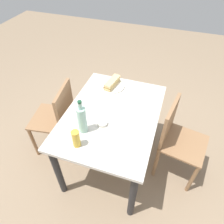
{
  "coord_description": "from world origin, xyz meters",
  "views": [
    {
      "loc": [
        -1.23,
        -0.42,
        2.01
      ],
      "look_at": [
        0.0,
        0.0,
        0.75
      ],
      "focal_mm": 32.66,
      "sensor_mm": 36.0,
      "label": 1
    }
  ],
  "objects_px": {
    "chair_far": "(58,116)",
    "baguette_sandwich_near": "(112,83)",
    "dining_table": "(112,122)",
    "beer_glass": "(76,139)",
    "plate_near": "(112,86)",
    "knife_near": "(107,84)",
    "olive_bowl": "(102,123)",
    "water_bottle": "(82,119)",
    "chair_near": "(176,137)"
  },
  "relations": [
    {
      "from": "chair_far",
      "to": "baguette_sandwich_near",
      "type": "height_order",
      "value": "chair_far"
    },
    {
      "from": "chair_far",
      "to": "baguette_sandwich_near",
      "type": "bearing_deg",
      "value": -52.45
    },
    {
      "from": "dining_table",
      "to": "beer_glass",
      "type": "height_order",
      "value": "beer_glass"
    },
    {
      "from": "plate_near",
      "to": "knife_near",
      "type": "distance_m",
      "value": 0.06
    },
    {
      "from": "beer_glass",
      "to": "olive_bowl",
      "type": "height_order",
      "value": "beer_glass"
    },
    {
      "from": "baguette_sandwich_near",
      "to": "knife_near",
      "type": "relative_size",
      "value": 1.31
    },
    {
      "from": "baguette_sandwich_near",
      "to": "dining_table",
      "type": "bearing_deg",
      "value": -161.73
    },
    {
      "from": "dining_table",
      "to": "olive_bowl",
      "type": "distance_m",
      "value": 0.2
    },
    {
      "from": "chair_far",
      "to": "baguette_sandwich_near",
      "type": "relative_size",
      "value": 3.64
    },
    {
      "from": "knife_near",
      "to": "chair_far",
      "type": "bearing_deg",
      "value": 131.02
    },
    {
      "from": "knife_near",
      "to": "baguette_sandwich_near",
      "type": "bearing_deg",
      "value": -88.57
    },
    {
      "from": "baguette_sandwich_near",
      "to": "knife_near",
      "type": "bearing_deg",
      "value": 91.43
    },
    {
      "from": "water_bottle",
      "to": "beer_glass",
      "type": "distance_m",
      "value": 0.16
    },
    {
      "from": "baguette_sandwich_near",
      "to": "beer_glass",
      "type": "relative_size",
      "value": 1.55
    },
    {
      "from": "dining_table",
      "to": "chair_near",
      "type": "distance_m",
      "value": 0.63
    },
    {
      "from": "chair_far",
      "to": "beer_glass",
      "type": "relative_size",
      "value": 5.63
    },
    {
      "from": "baguette_sandwich_near",
      "to": "water_bottle",
      "type": "distance_m",
      "value": 0.65
    },
    {
      "from": "knife_near",
      "to": "olive_bowl",
      "type": "height_order",
      "value": "olive_bowl"
    },
    {
      "from": "dining_table",
      "to": "olive_bowl",
      "type": "height_order",
      "value": "olive_bowl"
    },
    {
      "from": "olive_bowl",
      "to": "chair_near",
      "type": "bearing_deg",
      "value": -66.6
    },
    {
      "from": "chair_near",
      "to": "dining_table",
      "type": "bearing_deg",
      "value": 101.71
    },
    {
      "from": "plate_near",
      "to": "beer_glass",
      "type": "relative_size",
      "value": 1.65
    },
    {
      "from": "baguette_sandwich_near",
      "to": "olive_bowl",
      "type": "distance_m",
      "value": 0.54
    },
    {
      "from": "chair_far",
      "to": "baguette_sandwich_near",
      "type": "xyz_separation_m",
      "value": [
        0.37,
        -0.48,
        0.29
      ]
    },
    {
      "from": "knife_near",
      "to": "beer_glass",
      "type": "height_order",
      "value": "beer_glass"
    },
    {
      "from": "dining_table",
      "to": "chair_near",
      "type": "relative_size",
      "value": 1.29
    },
    {
      "from": "dining_table",
      "to": "plate_near",
      "type": "bearing_deg",
      "value": 18.27
    },
    {
      "from": "chair_near",
      "to": "knife_near",
      "type": "height_order",
      "value": "chair_near"
    },
    {
      "from": "chair_near",
      "to": "baguette_sandwich_near",
      "type": "xyz_separation_m",
      "value": [
        0.25,
        0.73,
        0.29
      ]
    },
    {
      "from": "dining_table",
      "to": "knife_near",
      "type": "bearing_deg",
      "value": 25.76
    },
    {
      "from": "baguette_sandwich_near",
      "to": "beer_glass",
      "type": "xyz_separation_m",
      "value": [
        -0.79,
        0.02,
        0.03
      ]
    },
    {
      "from": "beer_glass",
      "to": "olive_bowl",
      "type": "xyz_separation_m",
      "value": [
        0.26,
        -0.11,
        -0.06
      ]
    },
    {
      "from": "knife_near",
      "to": "olive_bowl",
      "type": "xyz_separation_m",
      "value": [
        -0.53,
        -0.15,
        -0.0
      ]
    },
    {
      "from": "beer_glass",
      "to": "dining_table",
      "type": "bearing_deg",
      "value": -19.21
    },
    {
      "from": "chair_near",
      "to": "olive_bowl",
      "type": "height_order",
      "value": "chair_near"
    },
    {
      "from": "chair_near",
      "to": "beer_glass",
      "type": "distance_m",
      "value": 0.97
    },
    {
      "from": "chair_far",
      "to": "knife_near",
      "type": "relative_size",
      "value": 4.77
    },
    {
      "from": "chair_near",
      "to": "knife_near",
      "type": "distance_m",
      "value": 0.86
    },
    {
      "from": "chair_far",
      "to": "water_bottle",
      "type": "height_order",
      "value": "water_bottle"
    },
    {
      "from": "chair_far",
      "to": "olive_bowl",
      "type": "height_order",
      "value": "chair_far"
    },
    {
      "from": "knife_near",
      "to": "olive_bowl",
      "type": "bearing_deg",
      "value": -164.35
    },
    {
      "from": "chair_far",
      "to": "dining_table",
      "type": "bearing_deg",
      "value": -91.19
    },
    {
      "from": "plate_near",
      "to": "olive_bowl",
      "type": "distance_m",
      "value": 0.54
    },
    {
      "from": "chair_near",
      "to": "knife_near",
      "type": "bearing_deg",
      "value": 72.13
    },
    {
      "from": "chair_far",
      "to": "water_bottle",
      "type": "bearing_deg",
      "value": -121.6
    },
    {
      "from": "water_bottle",
      "to": "olive_bowl",
      "type": "distance_m",
      "value": 0.2
    },
    {
      "from": "chair_far",
      "to": "baguette_sandwich_near",
      "type": "distance_m",
      "value": 0.67
    },
    {
      "from": "plate_near",
      "to": "olive_bowl",
      "type": "relative_size",
      "value": 2.97
    },
    {
      "from": "baguette_sandwich_near",
      "to": "beer_glass",
      "type": "distance_m",
      "value": 0.79
    },
    {
      "from": "chair_near",
      "to": "plate_near",
      "type": "height_order",
      "value": "chair_near"
    }
  ]
}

